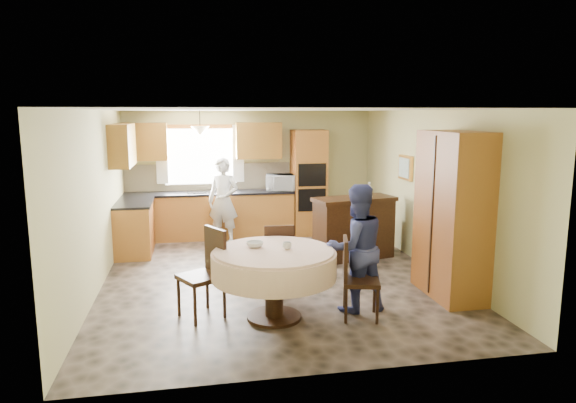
# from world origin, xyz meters

# --- Properties ---
(floor) EXTENTS (5.00, 6.00, 0.01)m
(floor) POSITION_xyz_m (0.00, 0.00, 0.00)
(floor) COLOR brown
(floor) RESTS_ON ground
(ceiling) EXTENTS (5.00, 6.00, 0.01)m
(ceiling) POSITION_xyz_m (0.00, 0.00, 2.50)
(ceiling) COLOR white
(ceiling) RESTS_ON wall_back
(wall_back) EXTENTS (5.00, 0.02, 2.50)m
(wall_back) POSITION_xyz_m (0.00, 3.00, 1.25)
(wall_back) COLOR tan
(wall_back) RESTS_ON floor
(wall_front) EXTENTS (5.00, 0.02, 2.50)m
(wall_front) POSITION_xyz_m (0.00, -3.00, 1.25)
(wall_front) COLOR tan
(wall_front) RESTS_ON floor
(wall_left) EXTENTS (0.02, 6.00, 2.50)m
(wall_left) POSITION_xyz_m (-2.50, 0.00, 1.25)
(wall_left) COLOR tan
(wall_left) RESTS_ON floor
(wall_right) EXTENTS (0.02, 6.00, 2.50)m
(wall_right) POSITION_xyz_m (2.50, 0.00, 1.25)
(wall_right) COLOR tan
(wall_right) RESTS_ON floor
(window) EXTENTS (1.40, 0.03, 1.10)m
(window) POSITION_xyz_m (-1.00, 2.98, 1.60)
(window) COLOR white
(window) RESTS_ON wall_back
(curtain_left) EXTENTS (0.22, 0.02, 1.15)m
(curtain_left) POSITION_xyz_m (-1.75, 2.93, 1.65)
(curtain_left) COLOR white
(curtain_left) RESTS_ON wall_back
(curtain_right) EXTENTS (0.22, 0.02, 1.15)m
(curtain_right) POSITION_xyz_m (-0.25, 2.93, 1.65)
(curtain_right) COLOR white
(curtain_right) RESTS_ON wall_back
(base_cab_back) EXTENTS (3.30, 0.60, 0.88)m
(base_cab_back) POSITION_xyz_m (-0.85, 2.70, 0.44)
(base_cab_back) COLOR #CC8736
(base_cab_back) RESTS_ON floor
(counter_back) EXTENTS (3.30, 0.64, 0.04)m
(counter_back) POSITION_xyz_m (-0.85, 2.70, 0.90)
(counter_back) COLOR black
(counter_back) RESTS_ON base_cab_back
(base_cab_left) EXTENTS (0.60, 1.20, 0.88)m
(base_cab_left) POSITION_xyz_m (-2.20, 1.80, 0.44)
(base_cab_left) COLOR #CC8736
(base_cab_left) RESTS_ON floor
(counter_left) EXTENTS (0.64, 1.20, 0.04)m
(counter_left) POSITION_xyz_m (-2.20, 1.80, 0.90)
(counter_left) COLOR black
(counter_left) RESTS_ON base_cab_left
(backsplash) EXTENTS (3.30, 0.02, 0.55)m
(backsplash) POSITION_xyz_m (-0.85, 2.99, 1.18)
(backsplash) COLOR beige
(backsplash) RESTS_ON wall_back
(wall_cab_left) EXTENTS (0.85, 0.33, 0.72)m
(wall_cab_left) POSITION_xyz_m (-2.05, 2.83, 1.91)
(wall_cab_left) COLOR #A27628
(wall_cab_left) RESTS_ON wall_back
(wall_cab_right) EXTENTS (0.90, 0.33, 0.72)m
(wall_cab_right) POSITION_xyz_m (0.15, 2.83, 1.91)
(wall_cab_right) COLOR #A27628
(wall_cab_right) RESTS_ON wall_back
(wall_cab_side) EXTENTS (0.33, 1.20, 0.72)m
(wall_cab_side) POSITION_xyz_m (-2.33, 1.80, 1.91)
(wall_cab_side) COLOR #A27628
(wall_cab_side) RESTS_ON wall_left
(oven_tower) EXTENTS (0.66, 0.62, 2.12)m
(oven_tower) POSITION_xyz_m (1.15, 2.69, 1.06)
(oven_tower) COLOR #CC8736
(oven_tower) RESTS_ON floor
(oven_upper) EXTENTS (0.56, 0.01, 0.45)m
(oven_upper) POSITION_xyz_m (1.15, 2.38, 1.25)
(oven_upper) COLOR black
(oven_upper) RESTS_ON oven_tower
(oven_lower) EXTENTS (0.56, 0.01, 0.45)m
(oven_lower) POSITION_xyz_m (1.15, 2.38, 0.75)
(oven_lower) COLOR black
(oven_lower) RESTS_ON oven_tower
(pendant) EXTENTS (0.36, 0.36, 0.18)m
(pendant) POSITION_xyz_m (-1.00, 2.50, 2.12)
(pendant) COLOR beige
(pendant) RESTS_ON ceiling
(sideboard) EXTENTS (1.47, 0.86, 0.99)m
(sideboard) POSITION_xyz_m (1.50, 0.77, 0.49)
(sideboard) COLOR #311B0D
(sideboard) RESTS_ON floor
(space_heater) EXTENTS (0.54, 0.47, 0.62)m
(space_heater) POSITION_xyz_m (2.03, 1.13, 0.31)
(space_heater) COLOR black
(space_heater) RESTS_ON floor
(cupboard) EXTENTS (0.58, 1.16, 2.22)m
(cupboard) POSITION_xyz_m (2.22, -1.22, 1.11)
(cupboard) COLOR #CC8736
(cupboard) RESTS_ON floor
(dining_table) EXTENTS (1.49, 1.49, 0.85)m
(dining_table) POSITION_xyz_m (-0.25, -1.58, 0.67)
(dining_table) COLOR #311B0D
(dining_table) RESTS_ON floor
(chair_left) EXTENTS (0.64, 0.64, 1.08)m
(chair_left) POSITION_xyz_m (-1.03, -1.32, 0.60)
(chair_left) COLOR #311B0D
(chair_left) RESTS_ON floor
(chair_back) EXTENTS (0.44, 0.44, 0.98)m
(chair_back) POSITION_xyz_m (-0.05, -0.72, 0.54)
(chair_back) COLOR #311B0D
(chair_back) RESTS_ON floor
(chair_right) EXTENTS (0.52, 0.52, 0.99)m
(chair_right) POSITION_xyz_m (0.70, -1.73, 0.55)
(chair_right) COLOR #311B0D
(chair_right) RESTS_ON floor
(framed_picture) EXTENTS (0.06, 0.51, 0.42)m
(framed_picture) POSITION_xyz_m (2.47, 0.94, 1.52)
(framed_picture) COLOR gold
(framed_picture) RESTS_ON wall_right
(microwave) EXTENTS (0.64, 0.49, 0.32)m
(microwave) POSITION_xyz_m (0.56, 2.65, 1.08)
(microwave) COLOR silver
(microwave) RESTS_ON counter_back
(person_sink) EXTENTS (0.70, 0.60, 1.63)m
(person_sink) POSITION_xyz_m (-0.61, 2.21, 0.81)
(person_sink) COLOR silver
(person_sink) RESTS_ON floor
(person_dining) EXTENTS (0.87, 0.72, 1.60)m
(person_dining) POSITION_xyz_m (0.80, -1.48, 0.80)
(person_dining) COLOR navy
(person_dining) RESTS_ON floor
(bowl_sideboard) EXTENTS (0.26, 0.26, 0.05)m
(bowl_sideboard) POSITION_xyz_m (1.06, 0.77, 1.01)
(bowl_sideboard) COLOR #B2B2B2
(bowl_sideboard) RESTS_ON sideboard
(bottle_sideboard) EXTENTS (0.13, 0.13, 0.32)m
(bottle_sideboard) POSITION_xyz_m (1.76, 0.77, 1.14)
(bottle_sideboard) COLOR silver
(bottle_sideboard) RESTS_ON sideboard
(cup_table) EXTENTS (0.13, 0.13, 0.09)m
(cup_table) POSITION_xyz_m (-0.09, -1.57, 0.89)
(cup_table) COLOR #B2B2B2
(cup_table) RESTS_ON dining_table
(bowl_table) EXTENTS (0.23, 0.23, 0.06)m
(bowl_table) POSITION_xyz_m (-0.46, -1.40, 0.88)
(bowl_table) COLOR #B2B2B2
(bowl_table) RESTS_ON dining_table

